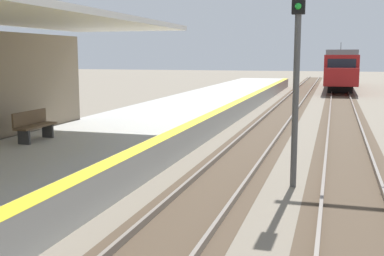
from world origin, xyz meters
The scene contains 6 objects.
station_platform centered at (-2.50, 16.00, 0.45)m, with size 5.00×80.00×0.91m.
track_pair_nearest_platform centered at (1.90, 20.00, 0.05)m, with size 2.34×120.00×0.16m.
track_pair_middle centered at (5.30, 20.00, 0.05)m, with size 2.34×120.00×0.16m.
approaching_train centered at (5.30, 54.83, 2.18)m, with size 2.93×19.60×4.76m.
rail_signal_post centered at (3.82, 15.36, 3.19)m, with size 0.32×0.34×5.20m.
platform_bench centered at (-3.67, 15.04, 1.37)m, with size 0.45×1.60×0.88m.
Camera 1 is at (4.74, 2.79, 3.40)m, focal length 45.54 mm.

